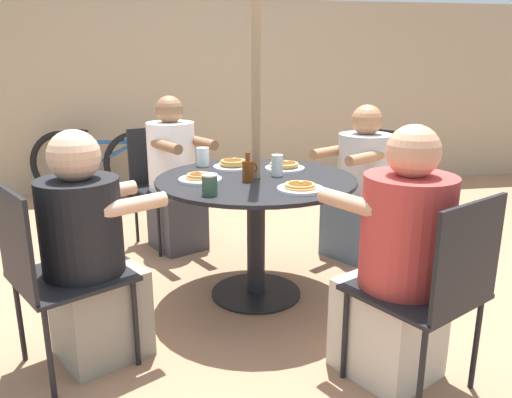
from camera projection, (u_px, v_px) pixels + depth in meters
ground_plane at (256, 294)px, 3.03m from camera, size 12.00×12.00×0.00m
back_fence at (212, 97)px, 5.36m from camera, size 10.00×0.06×1.98m
patio_table at (256, 204)px, 2.88m from camera, size 1.14×1.14×0.73m
umbrella_pole at (256, 99)px, 2.72m from camera, size 0.05×0.05×2.33m
patio_chair_north at (50, 268)px, 2.15m from camera, size 0.63×0.63×0.88m
diner_north at (90, 260)px, 2.27m from camera, size 0.59×0.55×1.09m
patio_chair_east at (434, 284)px, 2.00m from camera, size 0.61×0.61×0.88m
diner_east at (398, 269)px, 2.13m from camera, size 0.55×0.60×1.13m
patio_chair_south at (375, 183)px, 3.66m from camera, size 0.63×0.63×0.88m
diner_south at (360, 189)px, 3.55m from camera, size 0.63×0.58×1.08m
patio_chair_west at (163, 178)px, 3.81m from camera, size 0.61×0.61×0.88m
diner_west at (174, 181)px, 3.67m from camera, size 0.53×0.60×1.13m
pancake_plate_a at (300, 188)px, 2.56m from camera, size 0.24×0.24×0.05m
pancake_plate_b at (233, 165)px, 3.08m from camera, size 0.24×0.24×0.06m
pancake_plate_c at (200, 178)px, 2.76m from camera, size 0.24×0.24×0.05m
pancake_plate_d at (285, 167)px, 3.04m from camera, size 0.24×0.24×0.06m
syrup_bottle at (248, 170)px, 2.74m from camera, size 0.09×0.06×0.16m
coffee_cup at (210, 185)px, 2.46m from camera, size 0.08×0.08×0.10m
drinking_glass_a at (277, 165)px, 2.87m from camera, size 0.07×0.07×0.12m
drinking_glass_b at (203, 157)px, 3.14m from camera, size 0.08×0.08×0.12m
bicycle at (101, 164)px, 5.04m from camera, size 1.43×0.48×0.71m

